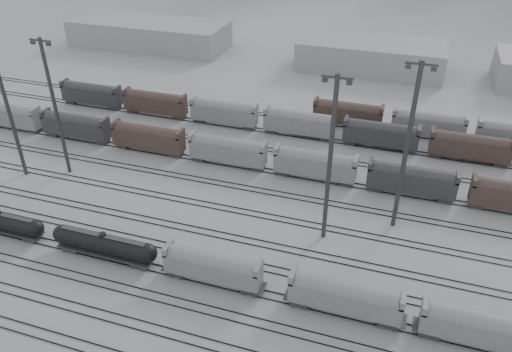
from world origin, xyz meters
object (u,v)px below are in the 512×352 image
(light_mast_a, at_px, (7,105))
(tank_car_a, at_px, (1,221))
(light_mast_c, at_px, (330,158))
(hopper_car_b, at_px, (345,295))
(hopper_car_c, at_px, (482,327))
(hopper_car_a, at_px, (213,266))
(tank_car_b, at_px, (104,244))

(light_mast_a, bearing_deg, tank_car_a, -60.45)
(light_mast_c, bearing_deg, hopper_car_b, -69.05)
(hopper_car_c, relative_size, light_mast_a, 0.53)
(hopper_car_a, distance_m, light_mast_c, 22.21)
(hopper_car_c, bearing_deg, light_mast_c, 145.77)
(hopper_car_c, bearing_deg, light_mast_a, 168.68)
(hopper_car_b, bearing_deg, tank_car_a, 180.00)
(tank_car_b, bearing_deg, light_mast_a, 150.16)
(tank_car_b, bearing_deg, hopper_car_c, 0.00)
(hopper_car_a, distance_m, hopper_car_c, 34.11)
(hopper_car_b, height_order, hopper_car_c, hopper_car_b)
(hopper_car_a, bearing_deg, tank_car_b, 180.00)
(light_mast_c, bearing_deg, hopper_car_c, -34.23)
(hopper_car_a, relative_size, light_mast_c, 0.52)
(tank_car_a, xyz_separation_m, light_mast_c, (47.85, 14.81, 11.84))
(hopper_car_a, height_order, light_mast_c, light_mast_c)
(hopper_car_b, distance_m, light_mast_a, 65.30)
(tank_car_a, bearing_deg, tank_car_b, 0.00)
(hopper_car_b, relative_size, hopper_car_c, 1.02)
(tank_car_a, relative_size, tank_car_b, 0.91)
(tank_car_a, height_order, light_mast_c, light_mast_c)
(hopper_car_c, xyz_separation_m, light_mast_c, (-21.77, 14.81, 10.95))
(tank_car_b, height_order, light_mast_a, light_mast_a)
(tank_car_b, xyz_separation_m, hopper_car_c, (51.13, 0.00, 0.67))
(tank_car_b, xyz_separation_m, light_mast_c, (29.36, 14.81, 11.63))
(tank_car_a, distance_m, light_mast_c, 51.47)
(hopper_car_a, distance_m, hopper_car_b, 18.01)
(tank_car_a, relative_size, hopper_car_b, 1.08)
(hopper_car_c, relative_size, light_mast_c, 0.53)
(tank_car_b, bearing_deg, light_mast_c, 26.77)
(tank_car_a, distance_m, light_mast_a, 21.61)
(hopper_car_a, xyz_separation_m, light_mast_a, (-44.42, 15.72, 11.03))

